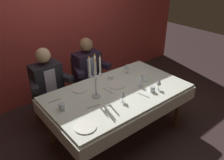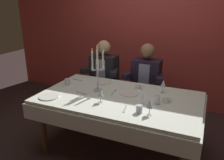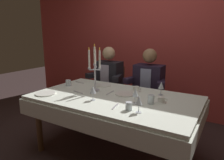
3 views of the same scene
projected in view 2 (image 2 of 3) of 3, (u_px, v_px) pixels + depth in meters
The scene contains 22 objects.
ground_plane at pixel (119, 148), 2.96m from camera, with size 12.00×12.00×0.00m, color #382928.
back_wall at pixel (155, 30), 3.96m from camera, with size 6.00×0.12×2.70m, color #C2413C.
dining_table at pixel (119, 105), 2.76m from camera, with size 1.94×1.14×0.74m.
candelabra at pixel (98, 71), 2.81m from camera, with size 0.15×0.17×0.59m.
dinner_plate_0 at pixel (129, 93), 2.80m from camera, with size 0.24×0.24×0.01m, color white.
dinner_plate_1 at pixel (49, 97), 2.69m from camera, with size 0.24×0.24×0.01m, color white.
dinner_plate_2 at pixel (103, 82), 3.16m from camera, with size 0.22×0.22×0.01m, color white.
wine_glass_0 at pixel (150, 104), 2.24m from camera, with size 0.07×0.07×0.16m.
wine_glass_1 at pixel (163, 84), 2.80m from camera, with size 0.07×0.07×0.16m.
wine_glass_2 at pixel (143, 95), 2.47m from camera, with size 0.07×0.07×0.16m.
wine_glass_3 at pixel (101, 93), 2.52m from camera, with size 0.07×0.07×0.16m.
water_tumbler_0 at pixel (68, 82), 3.08m from camera, with size 0.07×0.07×0.08m, color silver.
water_tumbler_1 at pixel (157, 100), 2.51m from camera, with size 0.07×0.07×0.09m, color silver.
water_tumbler_2 at pixel (139, 109), 2.31m from camera, with size 0.07×0.07×0.08m, color silver.
coffee_cup_0 at pixel (166, 99), 2.57m from camera, with size 0.13×0.12×0.06m.
coffee_cup_1 at pixel (138, 87), 2.94m from camera, with size 0.13×0.12×0.06m.
spoon_0 at pixel (81, 93), 2.81m from camera, with size 0.17×0.02×0.01m, color #B7B7BC.
spoon_1 at pixel (125, 109), 2.40m from camera, with size 0.17×0.02×0.01m, color #B7B7BC.
knife_2 at pixel (114, 92), 2.84m from camera, with size 0.19×0.02×0.01m, color #B7B7BC.
fork_3 at pixel (77, 80), 3.28m from camera, with size 0.17×0.02×0.01m, color #B7B7BC.
seated_diner_0 at pixel (104, 71), 3.72m from camera, with size 0.63×0.48×1.24m.
seated_diner_1 at pixel (146, 76), 3.46m from camera, with size 0.63×0.48×1.24m.
Camera 2 is at (0.92, -2.33, 1.81)m, focal length 36.46 mm.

